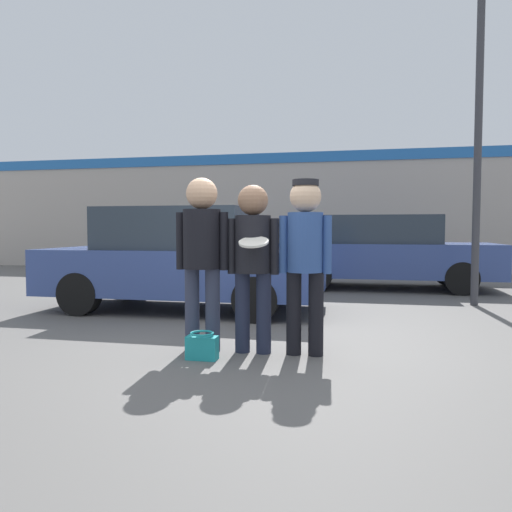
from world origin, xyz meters
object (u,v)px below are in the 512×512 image
(person_right, at_px, (305,250))
(parked_car_near, at_px, (183,259))
(shrub, at_px, (189,254))
(street_lamp, at_px, (497,108))
(parked_car_far, at_px, (384,252))
(person_middle_with_frisbee, at_px, (253,253))
(person_left, at_px, (202,247))
(handbag, at_px, (202,346))

(person_right, bearing_deg, parked_car_near, 132.10)
(person_right, bearing_deg, shrub, 116.33)
(street_lamp, bearing_deg, parked_car_far, 128.16)
(parked_car_far, bearing_deg, person_middle_with_frisbee, -104.26)
(person_middle_with_frisbee, distance_m, parked_car_far, 6.09)
(person_left, distance_m, handbag, 1.01)
(person_right, bearing_deg, person_middle_with_frisbee, -177.88)
(person_right, height_order, parked_car_far, person_right)
(person_middle_with_frisbee, relative_size, street_lamp, 0.33)
(street_lamp, bearing_deg, person_left, -133.52)
(person_right, distance_m, parked_car_far, 5.96)
(parked_car_far, height_order, shrub, parked_car_far)
(person_middle_with_frisbee, bearing_deg, shrub, 113.63)
(shrub, bearing_deg, street_lamp, -37.25)
(street_lamp, relative_size, shrub, 5.34)
(parked_car_near, xyz_separation_m, parked_car_far, (3.15, 3.47, -0.01))
(parked_car_far, bearing_deg, street_lamp, -51.84)
(person_middle_with_frisbee, xyz_separation_m, street_lamp, (3.13, 3.81, 2.17))
(person_middle_with_frisbee, distance_m, person_right, 0.52)
(person_left, xyz_separation_m, handbag, (0.10, -0.33, -0.95))
(parked_car_near, bearing_deg, parked_car_far, 47.72)
(person_left, xyz_separation_m, shrub, (-3.54, 9.32, -0.60))
(person_left, bearing_deg, parked_car_far, 71.18)
(handbag, bearing_deg, parked_car_far, 72.98)
(person_left, bearing_deg, person_middle_with_frisbee, 4.12)
(person_right, distance_m, street_lamp, 5.07)
(person_middle_with_frisbee, distance_m, parked_car_near, 2.95)
(person_left, bearing_deg, handbag, -72.37)
(person_middle_with_frisbee, xyz_separation_m, shrub, (-4.06, 9.28, -0.54))
(parked_car_far, bearing_deg, person_right, -99.43)
(person_left, relative_size, handbag, 5.90)
(person_right, bearing_deg, street_lamp, 55.47)
(parked_car_far, relative_size, handbag, 14.69)
(person_right, xyz_separation_m, parked_car_far, (0.98, 5.87, -0.29))
(handbag, bearing_deg, person_left, 107.63)
(parked_car_far, height_order, street_lamp, street_lamp)
(shrub, xyz_separation_m, handbag, (3.64, -9.65, -0.35))
(parked_car_far, height_order, handbag, parked_car_far)
(parked_car_far, distance_m, street_lamp, 3.58)
(person_left, xyz_separation_m, person_middle_with_frisbee, (0.52, 0.04, -0.06))
(person_left, distance_m, shrub, 9.99)
(person_right, bearing_deg, parked_car_far, 80.57)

